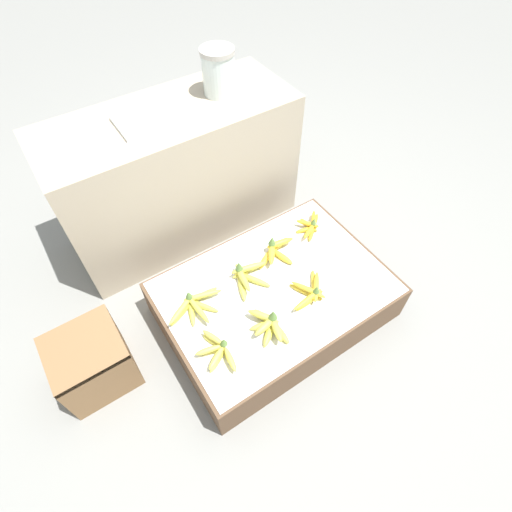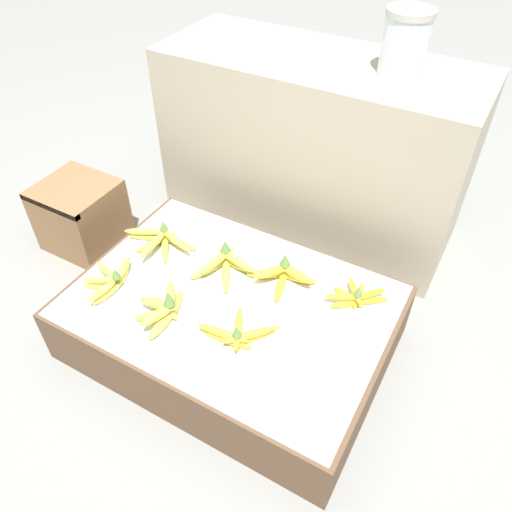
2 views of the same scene
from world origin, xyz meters
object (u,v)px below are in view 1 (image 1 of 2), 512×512
Objects in this scene: banana_bunch_middle_midright at (275,250)px; banana_bunch_middle_right at (311,226)px; banana_bunch_middle_midleft at (246,275)px; glass_jar at (218,71)px; wooden_crate at (93,362)px; banana_bunch_front_midright at (311,292)px; foam_tray_white at (145,120)px; banana_bunch_front_left at (218,351)px; banana_bunch_front_midleft at (269,325)px; banana_bunch_middle_left at (194,305)px.

banana_bunch_middle_right is at bearing 8.41° from banana_bunch_middle_midright.
banana_bunch_middle_midleft is 0.92m from glass_jar.
wooden_crate is 0.96m from banana_bunch_front_midright.
banana_bunch_middle_midright is 0.81m from foam_tray_white.
foam_tray_white is (-0.10, 0.64, 0.47)m from banana_bunch_middle_midleft.
banana_bunch_middle_midleft is 1.09× the size of banana_bunch_middle_right.
banana_bunch_middle_right is (0.25, 0.31, -0.00)m from banana_bunch_front_midright.
banana_bunch_front_left is 0.92× the size of foam_tray_white.
foam_tray_white reaches higher than banana_bunch_middle_midleft.
wooden_crate is at bearing -178.24° from banana_bunch_middle_right.
glass_jar reaches higher than banana_bunch_middle_midright.
banana_bunch_front_midleft is 0.86× the size of foam_tray_white.
banana_bunch_middle_left is 0.82m from foam_tray_white.
banana_bunch_front_midleft is at bearing -144.87° from banana_bunch_middle_right.
banana_bunch_front_midleft is at bearing -172.06° from banana_bunch_front_midright.
wooden_crate is at bearing -136.80° from foam_tray_white.
banana_bunch_front_midleft is 0.78× the size of banana_bunch_middle_left.
wooden_crate is 1.04m from foam_tray_white.
banana_bunch_front_midleft is 0.25m from banana_bunch_front_midright.
banana_bunch_middle_midright is (0.00, 0.27, 0.00)m from banana_bunch_front_midright.
banana_bunch_middle_left is (-0.45, 0.23, -0.00)m from banana_bunch_front_midright.
glass_jar is at bearing 103.62° from banana_bunch_middle_right.
foam_tray_white is (-0.39, -0.02, -0.09)m from glass_jar.
banana_bunch_front_midright is 0.96× the size of banana_bunch_middle_midright.
banana_bunch_front_midright is 1.06m from glass_jar.
banana_bunch_middle_midright is 1.12× the size of glass_jar.
banana_bunch_front_midleft is 0.27m from banana_bunch_middle_midleft.
banana_bunch_middle_left reaches higher than banana_bunch_middle_right.
foam_tray_white is (-0.04, 0.90, 0.47)m from banana_bunch_front_midleft.
banana_bunch_front_left is 0.24m from banana_bunch_middle_left.
banana_bunch_middle_right is at bearing 1.76° from wooden_crate.
banana_bunch_middle_midleft is 0.81× the size of foam_tray_white.
banana_bunch_front_midright is at bearing -90.96° from banana_bunch_middle_midright.
banana_bunch_middle_midright is (0.92, -0.00, 0.11)m from wooden_crate.
wooden_crate is at bearing -148.74° from glass_jar.
banana_bunch_middle_left is at bearing -105.03° from foam_tray_white.
banana_bunch_middle_midleft is 0.20m from banana_bunch_middle_midright.
banana_bunch_front_left is (0.44, -0.29, 0.10)m from wooden_crate.
wooden_crate is at bearing 176.33° from banana_bunch_middle_midleft.
glass_jar reaches higher than foam_tray_white.
wooden_crate is 1.56× the size of banana_bunch_middle_right.
banana_bunch_middle_left is at bearing -129.95° from glass_jar.
banana_bunch_middle_left is (-0.21, 0.26, -0.01)m from banana_bunch_front_midleft.
banana_bunch_front_left is 0.99× the size of banana_bunch_middle_midright.
wooden_crate is at bearing 173.88° from banana_bunch_middle_left.
wooden_crate is 0.47m from banana_bunch_middle_left.
banana_bunch_middle_right is at bearing -46.59° from foam_tray_white.
banana_bunch_middle_right is at bearing 35.13° from banana_bunch_front_midleft.
banana_bunch_front_midright is 1.10× the size of banana_bunch_middle_midleft.
banana_bunch_middle_midleft is at bearing -113.62° from glass_jar.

